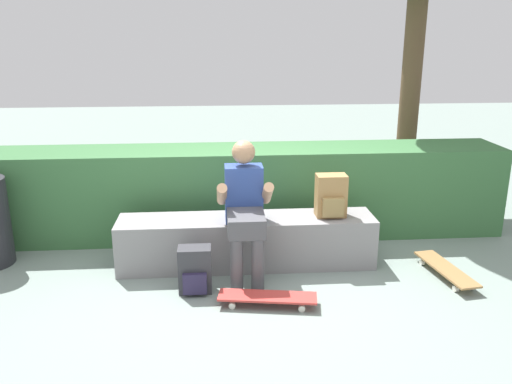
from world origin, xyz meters
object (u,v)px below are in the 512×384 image
(bench_main, at_px, (247,241))
(backpack_on_ground, at_px, (195,270))
(skateboard_beside_bench, at_px, (446,269))
(person_skater, at_px, (245,205))
(backpack_on_bench, at_px, (331,196))
(skateboard_near_person, at_px, (267,297))

(bench_main, height_order, backpack_on_ground, bench_main)
(bench_main, relative_size, skateboard_beside_bench, 2.93)
(person_skater, distance_m, backpack_on_bench, 0.85)
(backpack_on_bench, height_order, backpack_on_ground, backpack_on_bench)
(person_skater, relative_size, backpack_on_bench, 3.06)
(skateboard_beside_bench, height_order, backpack_on_ground, backpack_on_ground)
(bench_main, distance_m, skateboard_near_person, 0.84)
(skateboard_near_person, bearing_deg, backpack_on_ground, 153.08)
(skateboard_beside_bench, distance_m, backpack_on_bench, 1.23)
(person_skater, height_order, skateboard_beside_bench, person_skater)
(backpack_on_ground, bearing_deg, skateboard_near_person, -26.92)
(person_skater, distance_m, skateboard_near_person, 0.85)
(person_skater, distance_m, skateboard_beside_bench, 1.92)
(bench_main, xyz_separation_m, backpack_on_bench, (0.79, -0.01, 0.43))
(backpack_on_bench, bearing_deg, backpack_on_ground, -158.29)
(skateboard_near_person, bearing_deg, skateboard_beside_bench, 13.47)
(bench_main, height_order, skateboard_near_person, bench_main)
(skateboard_near_person, bearing_deg, backpack_on_bench, 50.01)
(skateboard_near_person, xyz_separation_m, backpack_on_ground, (-0.59, 0.30, 0.12))
(person_skater, bearing_deg, backpack_on_ground, -146.44)
(bench_main, bearing_deg, skateboard_near_person, -81.77)
(backpack_on_bench, distance_m, backpack_on_ground, 1.44)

